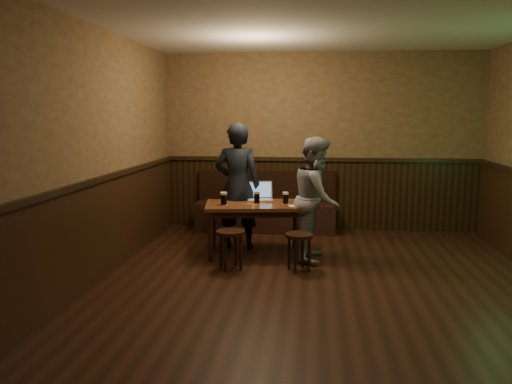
{
  "coord_description": "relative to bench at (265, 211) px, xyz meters",
  "views": [
    {
      "loc": [
        -0.1,
        -5.03,
        1.84
      ],
      "look_at": [
        -0.83,
        1.24,
        0.85
      ],
      "focal_mm": 35.0,
      "sensor_mm": 36.0,
      "label": 1
    }
  ],
  "objects": [
    {
      "name": "stool_right",
      "position": [
        0.6,
        -2.03,
        0.05
      ],
      "size": [
        0.42,
        0.42,
        0.45
      ],
      "rotation": [
        0.0,
        0.0,
        -0.3
      ],
      "color": "black",
      "rests_on": "ground"
    },
    {
      "name": "pint_left",
      "position": [
        -0.39,
        -1.55,
        0.46
      ],
      "size": [
        0.11,
        0.11,
        0.17
      ],
      "color": "maroon",
      "rests_on": "pub_table"
    },
    {
      "name": "pub_table",
      "position": [
        -0.0,
        -1.41,
        0.28
      ],
      "size": [
        1.37,
        0.91,
        0.69
      ],
      "rotation": [
        0.0,
        0.0,
        0.15
      ],
      "color": "brown",
      "rests_on": "ground"
    },
    {
      "name": "room",
      "position": [
        0.86,
        -2.53,
        0.89
      ],
      "size": [
        5.04,
        6.04,
        2.84
      ],
      "color": "black",
      "rests_on": "ground"
    },
    {
      "name": "pint_mid",
      "position": [
        0.02,
        -1.39,
        0.45
      ],
      "size": [
        0.1,
        0.1,
        0.16
      ],
      "color": "maroon",
      "rests_on": "pub_table"
    },
    {
      "name": "laptop",
      "position": [
        0.03,
        -1.13,
        0.44
      ],
      "size": [
        0.4,
        0.34,
        0.25
      ],
      "rotation": [
        0.0,
        0.0,
        0.18
      ],
      "color": "silver",
      "rests_on": "pub_table"
    },
    {
      "name": "person_grey",
      "position": [
        0.8,
        -1.51,
        0.47
      ],
      "size": [
        0.68,
        0.82,
        1.56
      ],
      "primitive_type": "imported",
      "rotation": [
        0.0,
        0.0,
        1.45
      ],
      "color": "gray",
      "rests_on": "ground"
    },
    {
      "name": "menu",
      "position": [
        0.56,
        -1.5,
        0.38
      ],
      "size": [
        0.25,
        0.2,
        0.0
      ],
      "primitive_type": "cube",
      "rotation": [
        0.0,
        0.0,
        0.26
      ],
      "color": "silver",
      "rests_on": "pub_table"
    },
    {
      "name": "pint_right",
      "position": [
        0.4,
        -1.38,
        0.45
      ],
      "size": [
        0.1,
        0.1,
        0.16
      ],
      "color": "maroon",
      "rests_on": "pub_table"
    },
    {
      "name": "stool_left",
      "position": [
        -0.21,
        -2.08,
        0.07
      ],
      "size": [
        0.44,
        0.44,
        0.47
      ],
      "rotation": [
        0.0,
        0.0,
        -0.32
      ],
      "color": "black",
      "rests_on": "ground"
    },
    {
      "name": "bench",
      "position": [
        0.0,
        0.0,
        0.0
      ],
      "size": [
        2.2,
        0.5,
        0.95
      ],
      "color": "black",
      "rests_on": "ground"
    },
    {
      "name": "person_suit",
      "position": [
        -0.28,
        -1.09,
        0.56
      ],
      "size": [
        0.65,
        0.44,
        1.74
      ],
      "primitive_type": "imported",
      "rotation": [
        0.0,
        0.0,
        3.11
      ],
      "color": "black",
      "rests_on": "ground"
    }
  ]
}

